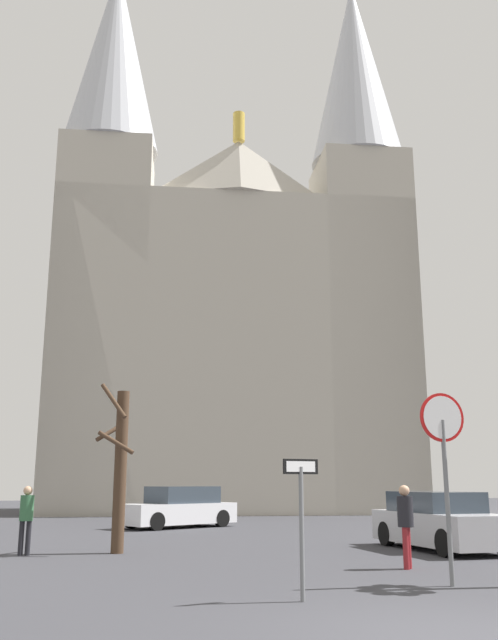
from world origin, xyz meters
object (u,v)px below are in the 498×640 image
stop_sign (444,446)px  one_way_arrow_sign (301,510)px  cathedral (232,313)px  parked_car_near_white (179,508)px  pedestrian_standing (405,518)px  bare_tree (120,466)px  parked_car_far_silver (439,522)px  pedestrian_walking (26,513)px

stop_sign → one_way_arrow_sign: stop_sign is taller
cathedral → parked_car_near_white: cathedral is taller
stop_sign → pedestrian_standing: (0.26, 2.31, -1.32)m
cathedral → pedestrian_standing: 28.74m
cathedral → bare_tree: 25.27m
parked_car_near_white → parked_car_far_silver: 11.58m
stop_sign → bare_tree: size_ratio=0.78×
parked_car_far_silver → pedestrian_walking: (-10.29, 0.80, 0.28)m
cathedral → pedestrian_standing: cathedral is taller
bare_tree → pedestrian_walking: bearing=-178.0°
cathedral → stop_sign: bearing=-93.3°
stop_sign → one_way_arrow_sign: 3.20m
cathedral → one_way_arrow_sign: (-4.53, -29.87, -10.45)m
one_way_arrow_sign → parked_car_far_silver: one_way_arrow_sign is taller
one_way_arrow_sign → bare_tree: 8.03m
stop_sign → parked_car_far_silver: size_ratio=0.72×
parked_car_near_white → parked_car_far_silver: bearing=-61.2°
bare_tree → parked_car_near_white: (2.56, 9.27, -1.37)m
stop_sign → parked_car_far_silver: (2.76, 5.78, -1.62)m
stop_sign → bare_tree: 8.56m
parked_car_near_white → bare_tree: bearing=-105.4°
cathedral → parked_car_near_white: 17.63m
bare_tree → pedestrian_walking: 2.43m
parked_car_far_silver → pedestrian_standing: (-2.50, -3.47, 0.30)m
cathedral → pedestrian_walking: cathedral is taller
pedestrian_walking → pedestrian_standing: 8.88m
stop_sign → pedestrian_walking: 10.09m
one_way_arrow_sign → parked_car_near_white: size_ratio=0.43×
parked_car_near_white → pedestrian_walking: 10.47m
cathedral → bare_tree: size_ratio=8.37×
cathedral → one_way_arrow_sign: bearing=-98.6°
parked_car_far_silver → pedestrian_walking: pedestrian_walking is taller
pedestrian_standing → bare_tree: bearing=142.4°
cathedral → one_way_arrow_sign: cathedral is taller
one_way_arrow_sign → bare_tree: bearing=108.2°
pedestrian_walking → cathedral: bearing=67.7°
parked_car_far_silver → one_way_arrow_sign: bearing=-130.1°
one_way_arrow_sign → parked_car_near_white: bearing=89.8°
bare_tree → parked_car_near_white: size_ratio=0.87×
parked_car_far_silver → cathedral: bearing=92.8°
parked_car_far_silver → parked_car_near_white: bearing=118.8°
stop_sign → cathedral: bearing=86.7°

